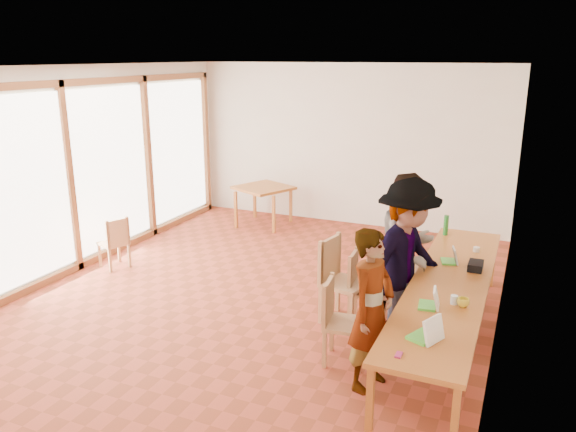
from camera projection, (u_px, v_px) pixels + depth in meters
name	position (u px, v px, depth m)	size (l,w,h in m)	color
ground	(252.00, 302.00, 7.39)	(8.00, 8.00, 0.00)	#A33D27
wall_back	(348.00, 145.00, 10.50)	(6.00, 0.10, 3.00)	#EDE4CC
wall_right	(507.00, 218.00, 5.83)	(0.10, 8.00, 3.00)	#EDE4CC
window_wall	(68.00, 172.00, 8.11)	(0.10, 8.00, 3.00)	white
ceiling	(248.00, 65.00, 6.56)	(6.00, 8.00, 0.04)	white
communal_table	(449.00, 286.00, 6.12)	(0.80, 4.00, 0.75)	#A66824
side_table	(264.00, 191.00, 10.56)	(0.90, 0.90, 0.75)	#A66824
chair_near	(337.00, 312.00, 5.82)	(0.47, 0.47, 0.48)	tan
chair_mid	(337.00, 271.00, 6.74)	(0.57, 0.57, 0.55)	tan
chair_far	(360.00, 280.00, 6.67)	(0.45, 0.45, 0.47)	tan
chair_empty	(403.00, 258.00, 7.30)	(0.55, 0.55, 0.51)	tan
chair_spare	(116.00, 238.00, 8.41)	(0.48, 0.48, 0.42)	tan
person_near	(372.00, 310.00, 5.31)	(0.59, 0.38, 1.61)	gray
person_mid	(408.00, 250.00, 6.59)	(0.89, 0.70, 1.84)	gray
person_far	(407.00, 261.00, 6.20)	(1.21, 0.69, 1.87)	gray
laptop_near	(428.00, 333.00, 4.85)	(0.32, 0.33, 0.23)	#58D844
laptop_mid	(432.00, 302.00, 5.48)	(0.22, 0.25, 0.19)	#58D844
laptop_far	(452.00, 258.00, 6.66)	(0.24, 0.25, 0.18)	#58D844
yellow_mug	(463.00, 303.00, 5.49)	(0.11, 0.11, 0.09)	yellow
green_bottle	(446.00, 225.00, 7.66)	(0.07, 0.07, 0.28)	#1F6C26
clear_glass	(454.00, 300.00, 5.55)	(0.07, 0.07, 0.09)	silver
condiment_cup	(476.00, 249.00, 7.03)	(0.08, 0.08, 0.06)	white
pink_phone	(399.00, 355.00, 4.61)	(0.05, 0.10, 0.01)	#BB2A6F
black_pouch	(476.00, 266.00, 6.45)	(0.16, 0.26, 0.09)	black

